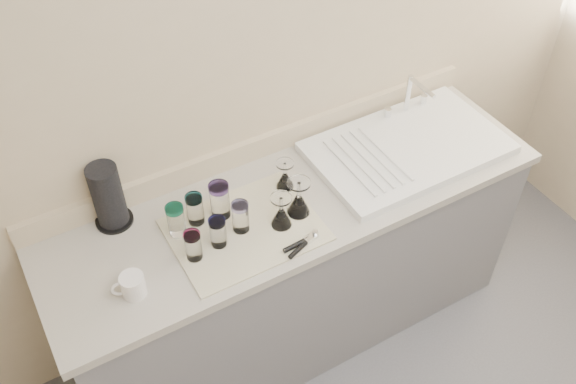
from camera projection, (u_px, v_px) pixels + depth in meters
counter_unit at (295, 267)px, 2.86m from camera, size 2.06×0.62×0.90m
sink_unit at (407, 147)px, 2.73m from camera, size 0.82×0.50×0.22m
dish_towel at (245, 230)px, 2.41m from camera, size 0.55×0.42×0.01m
tumbler_teal at (176, 220)px, 2.35m from camera, size 0.07×0.07×0.13m
tumbler_cyan at (195, 209)px, 2.39m from camera, size 0.07×0.07×0.13m
tumbler_purple at (220, 200)px, 2.41m from camera, size 0.08×0.08×0.15m
tumbler_magenta at (193, 245)px, 2.27m from camera, size 0.06×0.06×0.12m
tumbler_blue at (218, 232)px, 2.31m from camera, size 0.06×0.06×0.13m
tumbler_lavender at (241, 217)px, 2.36m from camera, size 0.07×0.07×0.13m
goblet_back_right at (285, 179)px, 2.54m from camera, size 0.07×0.07×0.13m
goblet_front_left at (281, 215)px, 2.39m from camera, size 0.08×0.08×0.14m
goblet_front_right at (299, 202)px, 2.43m from camera, size 0.09×0.09×0.16m
can_opener at (302, 244)px, 2.34m from camera, size 0.15×0.07×0.02m
white_mug at (132, 285)px, 2.18m from camera, size 0.13×0.10×0.09m
paper_towel_roll at (108, 197)px, 2.35m from camera, size 0.14×0.14×0.27m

